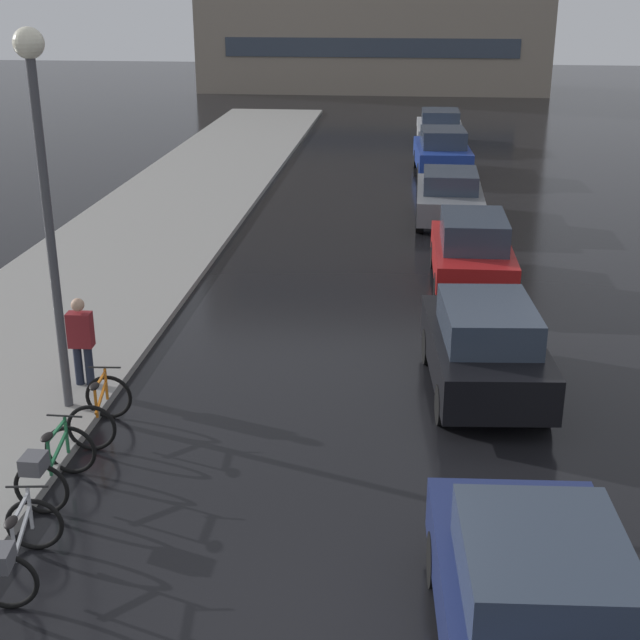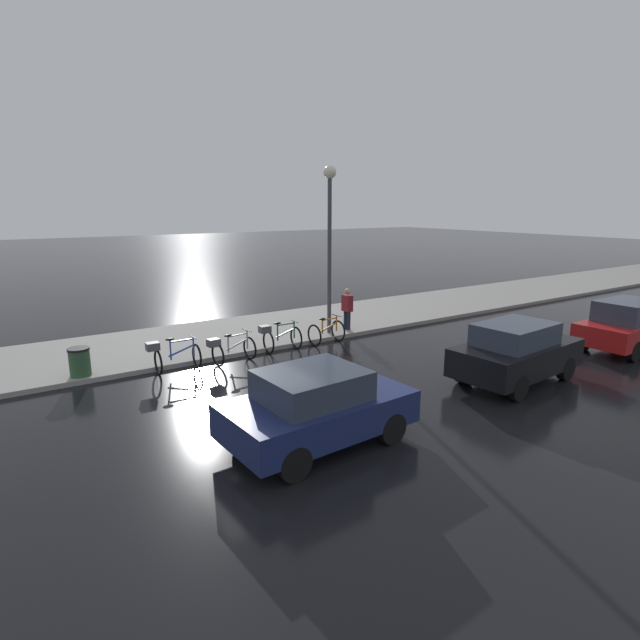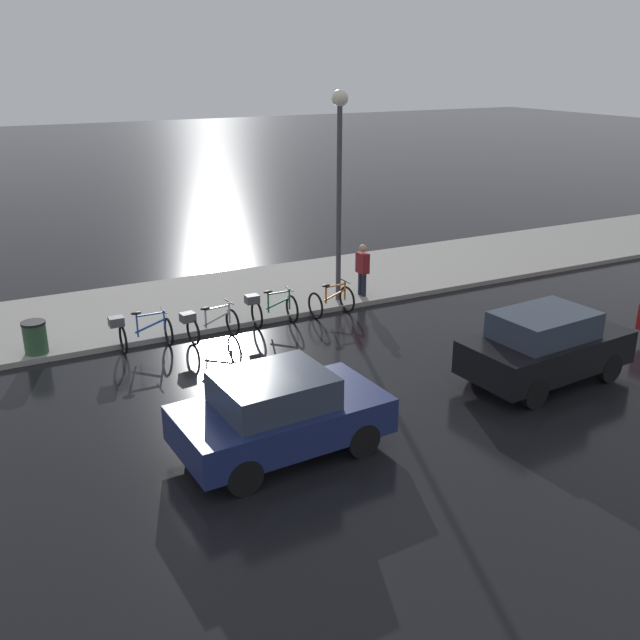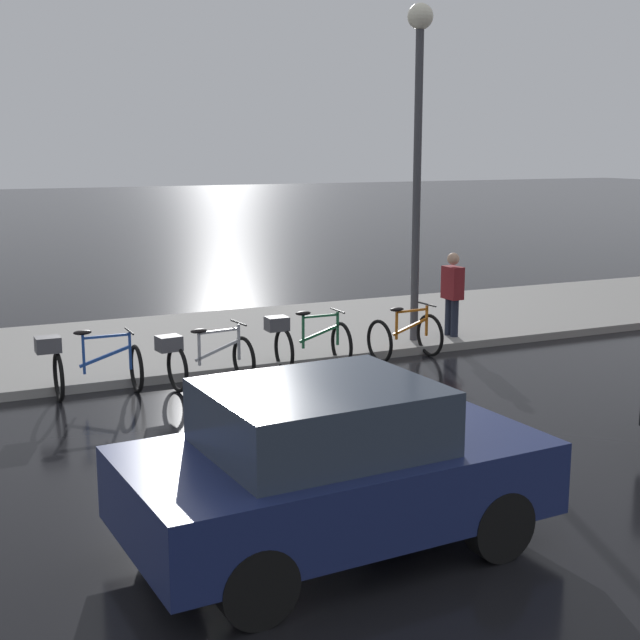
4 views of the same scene
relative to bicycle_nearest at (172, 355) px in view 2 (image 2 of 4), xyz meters
name	(u,v)px [view 2 (image 2 of 4)]	position (x,y,z in m)	size (l,w,h in m)	color
ground_plane	(254,403)	(3.32, 0.92, -0.50)	(140.00, 140.00, 0.00)	black
sidewalk_kerb	(398,310)	(-2.68, 10.92, -0.43)	(4.80, 60.00, 0.14)	gray
bicycle_nearest	(172,355)	(0.00, 0.00, 0.00)	(0.72, 1.43, 1.00)	black
bicycle_second	(229,348)	(0.20, 1.65, -0.02)	(0.85, 1.47, 0.95)	black
bicycle_third	(279,337)	(-0.11, 3.48, 0.00)	(0.75, 1.34, 0.98)	black
bicycle_farthest	(327,332)	(-0.09, 5.32, -0.10)	(0.82, 1.15, 0.93)	black
car_navy	(317,407)	(5.89, 1.04, 0.28)	(2.14, 3.84, 1.54)	navy
car_black	(516,352)	(5.80, 7.39, 0.33)	(2.07, 3.93, 1.62)	black
car_red	(628,325)	(5.91, 13.09, 0.32)	(1.77, 3.95, 1.64)	#AD1919
pedestrian	(347,308)	(-0.85, 6.74, 0.44)	(0.41, 0.26, 1.67)	#1E2333
streetlamp	(330,222)	(-0.84, 5.94, 3.55)	(0.44, 0.44, 5.92)	#424247
trash_bin	(80,364)	(-0.66, -2.29, -0.04)	(0.56, 0.56, 0.91)	#2D5133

